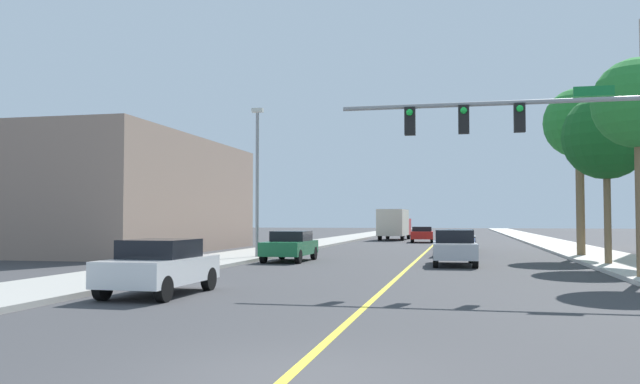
# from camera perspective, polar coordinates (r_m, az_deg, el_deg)

# --- Properties ---
(ground) EXTENTS (192.00, 192.00, 0.00)m
(ground) POSITION_cam_1_polar(r_m,az_deg,el_deg) (49.92, 9.94, -4.66)
(ground) COLOR #38383A
(sidewalk_left) EXTENTS (3.73, 168.00, 0.15)m
(sidewalk_left) POSITION_cam_1_polar(r_m,az_deg,el_deg) (51.14, -0.38, -4.56)
(sidewalk_left) COLOR #9E9B93
(sidewalk_left) RESTS_ON ground
(sidewalk_right) EXTENTS (3.73, 168.00, 0.15)m
(sidewalk_right) POSITION_cam_1_polar(r_m,az_deg,el_deg) (50.35, 20.42, -4.44)
(sidewalk_right) COLOR beige
(sidewalk_right) RESTS_ON ground
(lane_marking_center) EXTENTS (0.16, 144.00, 0.01)m
(lane_marking_center) POSITION_cam_1_polar(r_m,az_deg,el_deg) (49.92, 9.94, -4.66)
(lane_marking_center) COLOR yellow
(lane_marking_center) RESTS_ON ground
(building_left_near) EXTENTS (14.69, 18.99, 6.93)m
(building_left_near) POSITION_cam_1_polar(r_m,az_deg,el_deg) (43.20, -19.27, -0.32)
(building_left_near) COLOR gray
(building_left_near) RESTS_ON ground
(traffic_signal_mast) EXTENTS (9.13, 0.36, 5.81)m
(traffic_signal_mast) POSITION_cam_1_polar(r_m,az_deg,el_deg) (19.71, 19.28, 4.73)
(traffic_signal_mast) COLOR gray
(traffic_signal_mast) RESTS_ON sidewalk_right
(street_lamp) EXTENTS (0.56, 0.28, 7.39)m
(street_lamp) POSITION_cam_1_polar(r_m,az_deg,el_deg) (32.28, -5.56, 1.63)
(street_lamp) COLOR gray
(street_lamp) RESTS_ON sidewalk_left
(palm_near) EXTENTS (2.93, 2.93, 7.09)m
(palm_near) POSITION_cam_1_polar(r_m,az_deg,el_deg) (23.51, 26.30, 6.91)
(palm_near) COLOR brown
(palm_near) RESTS_ON sidewalk_right
(palm_mid) EXTENTS (3.61, 3.61, 7.13)m
(palm_mid) POSITION_cam_1_polar(r_m,az_deg,el_deg) (29.81, 23.94, 4.44)
(palm_mid) COLOR brown
(palm_mid) RESTS_ON sidewalk_right
(palm_far) EXTENTS (3.62, 3.62, 8.67)m
(palm_far) POSITION_cam_1_polar(r_m,az_deg,el_deg) (36.32, 21.90, 5.55)
(palm_far) COLOR brown
(palm_far) RESTS_ON sidewalk_right
(car_green) EXTENTS (1.88, 4.12, 1.43)m
(car_green) POSITION_cam_1_polar(r_m,az_deg,el_deg) (30.75, -2.65, -4.74)
(car_green) COLOR #196638
(car_green) RESTS_ON ground
(car_blue) EXTENTS (2.14, 4.22, 1.32)m
(car_blue) POSITION_cam_1_polar(r_m,az_deg,el_deg) (35.99, 11.89, -4.41)
(car_blue) COLOR #1E389E
(car_blue) RESTS_ON ground
(car_white) EXTENTS (1.92, 3.84, 1.46)m
(car_white) POSITION_cam_1_polar(r_m,az_deg,el_deg) (17.65, -13.99, -6.36)
(car_white) COLOR white
(car_white) RESTS_ON ground
(car_gray) EXTENTS (2.06, 4.60, 1.35)m
(car_gray) POSITION_cam_1_polar(r_m,az_deg,el_deg) (42.31, 12.27, -4.09)
(car_gray) COLOR slate
(car_gray) RESTS_ON ground
(car_red) EXTENTS (2.02, 3.97, 1.35)m
(car_red) POSITION_cam_1_polar(r_m,az_deg,el_deg) (56.02, 8.99, -3.69)
(car_red) COLOR red
(car_red) RESTS_ON ground
(car_silver) EXTENTS (1.97, 4.32, 1.53)m
(car_silver) POSITION_cam_1_polar(r_m,az_deg,el_deg) (28.61, 11.76, -4.80)
(car_silver) COLOR #BCBCC1
(car_silver) RESTS_ON ground
(delivery_truck) EXTENTS (2.66, 7.21, 2.92)m
(delivery_truck) POSITION_cam_1_polar(r_m,az_deg,el_deg) (62.35, 6.56, -2.78)
(delivery_truck) COLOR red
(delivery_truck) RESTS_ON ground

